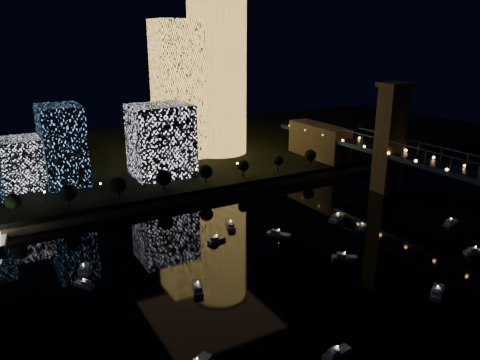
% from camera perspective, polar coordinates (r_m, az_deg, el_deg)
% --- Properties ---
extents(ground, '(520.00, 520.00, 0.00)m').
position_cam_1_polar(ground, '(154.61, 13.90, -10.24)').
color(ground, black).
rests_on(ground, ground).
extents(far_bank, '(420.00, 160.00, 5.00)m').
position_cam_1_polar(far_bank, '(283.30, -8.68, 3.33)').
color(far_bank, black).
rests_on(far_bank, ground).
extents(seawall, '(420.00, 6.00, 3.00)m').
position_cam_1_polar(seawall, '(215.31, -1.08, -1.26)').
color(seawall, '#6B5E4C').
rests_on(seawall, ground).
extents(tower_cylindrical, '(34.00, 34.00, 85.06)m').
position_cam_1_polar(tower_cylindrical, '(264.95, -2.76, 12.46)').
color(tower_cylindrical, '#FCBE50').
rests_on(tower_cylindrical, far_bank).
extents(tower_rectangular, '(22.86, 22.86, 72.72)m').
position_cam_1_polar(tower_rectangular, '(256.87, -7.59, 10.76)').
color(tower_rectangular, '#FCBE50').
rests_on(tower_rectangular, far_bank).
extents(midrise_blocks, '(100.81, 34.28, 35.76)m').
position_cam_1_polar(midrise_blocks, '(222.29, -18.55, 3.51)').
color(midrise_blocks, silver).
rests_on(midrise_blocks, far_bank).
extents(motorboats, '(140.08, 83.78, 2.78)m').
position_cam_1_polar(motorboats, '(155.27, 6.90, -9.36)').
color(motorboats, silver).
rests_on(motorboats, ground).
extents(esplanade_trees, '(165.68, 7.00, 9.00)m').
position_cam_1_polar(esplanade_trees, '(205.18, -9.92, 0.15)').
color(esplanade_trees, black).
rests_on(esplanade_trees, far_bank).
extents(street_lamps, '(132.70, 0.70, 5.65)m').
position_cam_1_polar(street_lamps, '(210.59, -10.82, 0.14)').
color(street_lamps, black).
rests_on(street_lamps, far_bank).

